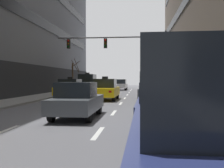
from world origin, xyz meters
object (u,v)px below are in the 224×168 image
at_px(street_tree_2, 161,76).
at_px(pedestrian_0, 188,89).
at_px(taxi_driving_1, 105,90).
at_px(traffic_signal_0, 125,50).
at_px(car_parked_3, 150,91).
at_px(taxi_driving_4, 71,89).
at_px(street_tree_1, 73,75).
at_px(pedestrian_1, 163,85).
at_px(car_parked_1, 163,106).
at_px(car_parked_2, 154,91).
at_px(car_driving_3, 121,85).
at_px(car_driving_0, 77,100).
at_px(taxi_driving_2, 87,84).
at_px(car_parked_0, 208,139).

height_order(street_tree_2, pedestrian_0, street_tree_2).
height_order(taxi_driving_1, street_tree_2, street_tree_2).
bearing_deg(traffic_signal_0, pedestrian_0, -56.54).
xyz_separation_m(taxi_driving_1, car_parked_3, (3.55, -0.57, -0.07)).
distance_m(taxi_driving_4, street_tree_1, 11.15).
distance_m(street_tree_1, pedestrian_1, 12.34).
xyz_separation_m(car_parked_1, pedestrian_0, (2.20, 7.45, 0.33)).
xyz_separation_m(traffic_signal_0, pedestrian_1, (3.78, 5.78, -3.26)).
relative_size(car_parked_2, traffic_signal_0, 0.45).
xyz_separation_m(car_driving_3, car_parked_3, (3.67, -19.56, -0.03)).
bearing_deg(taxi_driving_4, pedestrian_1, 33.63).
bearing_deg(street_tree_2, car_parked_2, -95.54).
relative_size(car_driving_0, car_parked_1, 0.97).
bearing_deg(pedestrian_0, car_parked_2, -142.86).
xyz_separation_m(taxi_driving_1, car_parked_1, (3.55, -11.91, -0.06)).
relative_size(taxi_driving_2, car_parked_3, 1.09).
distance_m(car_driving_0, taxi_driving_1, 9.70).
xyz_separation_m(car_parked_2, street_tree_1, (-9.51, 18.91, 1.15)).
bearing_deg(car_driving_0, car_parked_2, 45.33).
xyz_separation_m(taxi_driving_2, street_tree_1, (-2.80, 4.39, 1.09)).
bearing_deg(car_parked_0, car_driving_3, 95.67).
height_order(taxi_driving_4, car_parked_3, taxi_driving_4).
relative_size(car_driving_0, taxi_driving_4, 0.91).
relative_size(car_parked_0, street_tree_2, 0.98).
relative_size(car_driving_0, pedestrian_0, 2.49).
bearing_deg(street_tree_2, taxi_driving_2, -135.53).
distance_m(street_tree_1, pedestrian_0, 20.88).
bearing_deg(taxi_driving_4, traffic_signal_0, -0.18).
bearing_deg(street_tree_1, pedestrian_1, -24.04).
height_order(taxi_driving_4, car_parked_0, car_parked_0).
bearing_deg(taxi_driving_4, car_parked_2, -49.51).
height_order(car_parked_3, traffic_signal_0, traffic_signal_0).
height_order(car_parked_0, car_parked_2, car_parked_2).
bearing_deg(taxi_driving_2, taxi_driving_1, -69.42).
bearing_deg(car_parked_3, car_parked_1, -90.00).
bearing_deg(street_tree_1, car_parked_1, -68.95).
height_order(car_parked_3, street_tree_2, street_tree_2).
height_order(taxi_driving_2, street_tree_1, street_tree_1).
height_order(car_parked_1, pedestrian_0, pedestrian_0).
bearing_deg(taxi_driving_2, car_parked_1, -71.73).
height_order(car_driving_0, taxi_driving_1, taxi_driving_1).
height_order(car_parked_1, traffic_signal_0, traffic_signal_0).
bearing_deg(car_driving_3, pedestrian_1, -64.37).
bearing_deg(taxi_driving_2, street_tree_2, 44.47).
height_order(car_driving_3, car_parked_1, car_driving_3).
relative_size(taxi_driving_1, street_tree_1, 1.10).
xyz_separation_m(car_driving_0, traffic_signal_0, (1.46, 11.71, 3.50)).
relative_size(car_parked_2, street_tree_1, 1.04).
bearing_deg(street_tree_1, taxi_driving_4, -76.67).
relative_size(car_driving_3, car_parked_2, 1.01).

